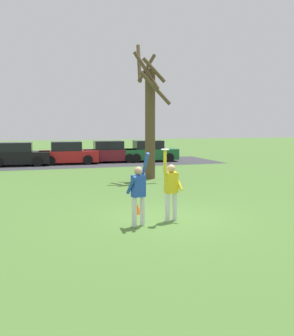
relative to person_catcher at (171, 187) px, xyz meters
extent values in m
plane|color=#4C7533|center=(-0.06, 0.23, -0.98)|extent=(120.00, 120.00, 0.00)
cylinder|color=silver|center=(0.13, 0.03, -0.57)|extent=(0.14, 0.14, 0.82)
cylinder|color=silver|center=(-0.13, -0.03, -0.57)|extent=(0.14, 0.14, 0.82)
cube|color=gold|center=(0.00, 0.00, 0.14)|extent=(0.40, 0.30, 0.60)
sphere|color=tan|center=(0.00, 0.00, 0.55)|extent=(0.23, 0.23, 0.23)
cylinder|color=gold|center=(0.22, 0.05, 0.19)|extent=(0.18, 0.48, 0.58)
cylinder|color=gold|center=(-0.22, -0.05, 0.77)|extent=(0.09, 0.09, 0.66)
cylinder|color=silver|center=(-1.20, -0.30, -0.57)|extent=(0.14, 0.14, 0.82)
cylinder|color=silver|center=(-0.95, -0.24, -0.57)|extent=(0.14, 0.14, 0.82)
cube|color=#234CB2|center=(-1.07, -0.27, 0.14)|extent=(0.40, 0.30, 0.60)
sphere|color=tan|center=(-1.07, -0.27, 0.55)|extent=(0.23, 0.23, 0.23)
cylinder|color=#234CB2|center=(-1.29, -0.32, 0.19)|extent=(0.18, 0.48, 0.58)
cylinder|color=#234CB2|center=(-0.86, -0.21, 0.74)|extent=(0.16, 0.35, 0.64)
cylinder|color=white|center=(-0.22, -0.05, 1.11)|extent=(0.24, 0.24, 0.02)
cube|color=black|center=(-4.39, 17.26, -0.43)|extent=(4.22, 2.09, 0.80)
cube|color=black|center=(-4.54, 17.27, 0.29)|extent=(2.21, 1.79, 0.64)
cylinder|color=black|center=(-3.05, 18.08, -0.65)|extent=(0.67, 0.27, 0.66)
cylinder|color=black|center=(-3.18, 16.26, -0.65)|extent=(0.67, 0.27, 0.66)
cylinder|color=black|center=(-5.59, 18.26, -0.65)|extent=(0.67, 0.27, 0.66)
cube|color=red|center=(-1.00, 17.46, -0.43)|extent=(4.22, 2.09, 0.80)
cube|color=black|center=(-1.15, 17.47, 0.29)|extent=(2.21, 1.79, 0.64)
cylinder|color=black|center=(0.33, 18.28, -0.65)|extent=(0.67, 0.27, 0.66)
cylinder|color=black|center=(0.20, 16.46, -0.65)|extent=(0.67, 0.27, 0.66)
cylinder|color=black|center=(-2.20, 18.46, -0.65)|extent=(0.67, 0.27, 0.66)
cylinder|color=black|center=(-2.33, 16.64, -0.65)|extent=(0.67, 0.27, 0.66)
cube|color=maroon|center=(2.11, 17.76, -0.43)|extent=(4.22, 2.09, 0.80)
cube|color=black|center=(1.96, 17.77, 0.29)|extent=(2.21, 1.79, 0.64)
cylinder|color=black|center=(3.44, 18.57, -0.65)|extent=(0.67, 0.27, 0.66)
cylinder|color=black|center=(3.31, 16.76, -0.65)|extent=(0.67, 0.27, 0.66)
cylinder|color=black|center=(0.91, 18.76, -0.65)|extent=(0.67, 0.27, 0.66)
cylinder|color=black|center=(0.78, 16.94, -0.65)|extent=(0.67, 0.27, 0.66)
cube|color=#1E6633|center=(5.14, 17.53, -0.43)|extent=(4.22, 2.09, 0.80)
cube|color=black|center=(4.99, 17.54, 0.29)|extent=(2.21, 1.79, 0.64)
cylinder|color=black|center=(6.48, 18.34, -0.65)|extent=(0.67, 0.27, 0.66)
cylinder|color=black|center=(6.35, 16.53, -0.65)|extent=(0.67, 0.27, 0.66)
cylinder|color=black|center=(3.94, 18.53, -0.65)|extent=(0.67, 0.27, 0.66)
cylinder|color=black|center=(3.81, 16.71, -0.65)|extent=(0.67, 0.27, 0.66)
cube|color=#38383D|center=(-1.13, 17.51, -0.98)|extent=(22.36, 6.40, 0.01)
cylinder|color=brown|center=(2.19, 8.59, 1.80)|extent=(0.52, 0.52, 5.57)
cylinder|color=brown|center=(1.83, 8.10, 4.45)|extent=(1.21, 0.96, 1.91)
cylinder|color=brown|center=(1.64, 8.71, 4.88)|extent=(0.44, 1.30, 2.03)
cylinder|color=brown|center=(2.21, 7.83, 3.57)|extent=(1.65, 0.22, 1.62)
cylinder|color=brown|center=(2.20, 8.03, 4.48)|extent=(1.25, 0.20, 1.21)
cylinder|color=brown|center=(2.15, 9.03, 4.71)|extent=(1.05, 0.28, 1.47)
cone|color=orange|center=(-0.69, 1.11, -0.82)|extent=(0.26, 0.26, 0.32)
camera|label=1|loc=(-4.03, -10.23, 1.81)|focal=41.05mm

